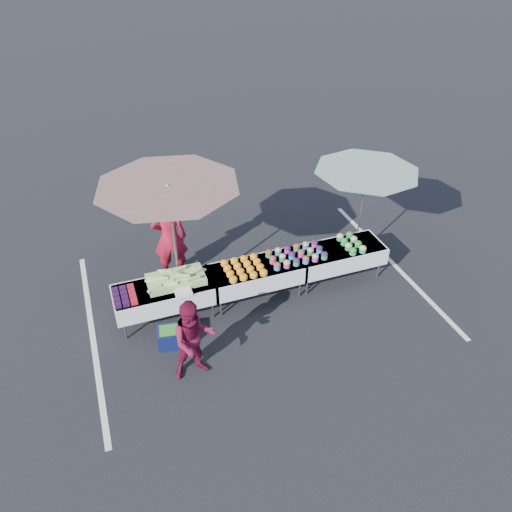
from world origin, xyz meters
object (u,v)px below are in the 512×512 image
object	(u,v)px
table_right	(338,255)
vendor	(170,237)
table_center	(256,273)
umbrella_right	(366,179)
table_left	(165,294)
umbrella_left	(169,196)
storage_bin	(173,336)
customer	(194,340)

from	to	relation	value
table_right	vendor	bearing A→B (deg)	158.41
table_center	umbrella_right	bearing A→B (deg)	10.58
table_center	table_right	distance (m)	1.80
table_left	umbrella_right	world-z (taller)	umbrella_right
table_left	umbrella_left	xyz separation A→B (m)	(0.36, 0.40, 1.77)
storage_bin	table_left	bearing A→B (deg)	96.66
table_center	table_left	bearing A→B (deg)	180.00
table_left	customer	bearing A→B (deg)	-82.89
vendor	customer	bearing A→B (deg)	96.30
table_center	storage_bin	size ratio (longest dim) A/B	3.17
table_left	customer	distance (m)	1.52
table_center	umbrella_left	xyz separation A→B (m)	(-1.44, 0.40, 1.77)
table_right	vendor	xyz separation A→B (m)	(-3.19, 1.26, 0.37)
vendor	umbrella_right	world-z (taller)	umbrella_right
umbrella_right	storage_bin	size ratio (longest dim) A/B	4.37
vendor	umbrella_left	world-z (taller)	umbrella_left
table_center	umbrella_left	bearing A→B (deg)	164.53
table_right	storage_bin	bearing A→B (deg)	-168.90
table_center	table_right	bearing A→B (deg)	0.00
table_right	vendor	size ratio (longest dim) A/B	0.98
table_center	customer	world-z (taller)	customer
customer	umbrella_left	distance (m)	2.49
table_center	table_right	size ratio (longest dim) A/B	1.00
table_right	vendor	distance (m)	3.45
table_left	vendor	xyz separation A→B (m)	(0.41, 1.26, 0.37)
customer	storage_bin	bearing A→B (deg)	104.03
table_right	umbrella_left	distance (m)	3.72
table_center	umbrella_right	xyz separation A→B (m)	(2.50, 0.47, 1.38)
table_left	table_center	world-z (taller)	same
table_right	storage_bin	size ratio (longest dim) A/B	3.17
table_left	umbrella_right	xyz separation A→B (m)	(4.30, 0.47, 1.38)
table_right	storage_bin	xyz separation A→B (m)	(-3.64, -0.72, -0.41)
table_right	umbrella_right	world-z (taller)	umbrella_right
table_right	customer	bearing A→B (deg)	-156.27
table_right	customer	xyz separation A→B (m)	(-3.41, -1.50, 0.18)
table_left	storage_bin	size ratio (longest dim) A/B	3.17
table_center	vendor	size ratio (longest dim) A/B	0.98
table_right	storage_bin	world-z (taller)	table_right
table_right	customer	size ratio (longest dim) A/B	1.22
vendor	umbrella_left	distance (m)	1.65
table_left	vendor	world-z (taller)	vendor
umbrella_left	umbrella_right	xyz separation A→B (m)	(3.94, 0.07, -0.39)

